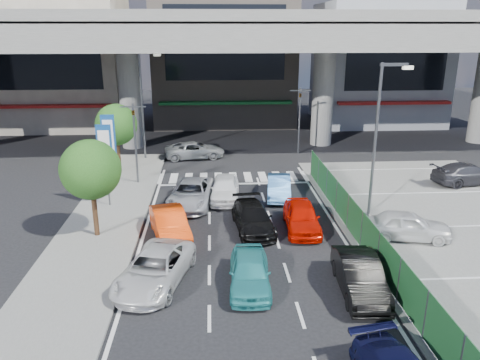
{
  "coord_description": "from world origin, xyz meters",
  "views": [
    {
      "loc": [
        -1.39,
        -16.99,
        9.64
      ],
      "look_at": [
        0.08,
        6.91,
        1.8
      ],
      "focal_mm": 35.0,
      "sensor_mm": 36.0,
      "label": 1
    }
  ],
  "objects": [
    {
      "name": "crossing_wagon_silver",
      "position": [
        -2.73,
        18.07,
        0.64
      ],
      "size": [
        4.82,
        2.71,
        1.27
      ],
      "primitive_type": "imported",
      "rotation": [
        0.0,
        0.0,
        1.71
      ],
      "color": "gray",
      "rests_on": "ground"
    },
    {
      "name": "building_east",
      "position": [
        16.0,
        31.97,
        5.99
      ],
      "size": [
        12.0,
        10.9,
        12.0
      ],
      "color": "gray",
      "rests_on": "ground"
    },
    {
      "name": "parked_sedan_dgrey",
      "position": [
        14.91,
        10.58,
        0.73
      ],
      "size": [
        4.9,
        2.65,
        1.35
      ],
      "primitive_type": "imported",
      "rotation": [
        0.0,
        0.0,
        1.74
      ],
      "color": "#2E2D33",
      "rests_on": "parking_lot"
    },
    {
      "name": "kei_truck_front_right",
      "position": [
        2.53,
        9.03,
        0.63
      ],
      "size": [
        1.8,
        3.95,
        1.26
      ],
      "primitive_type": "imported",
      "rotation": [
        0.0,
        0.0,
        -0.13
      ],
      "color": "#4D8DD4",
      "rests_on": "ground"
    },
    {
      "name": "tree_near",
      "position": [
        -7.0,
        4.0,
        3.39
      ],
      "size": [
        2.8,
        2.8,
        4.8
      ],
      "color": "#382314",
      "rests_on": "ground"
    },
    {
      "name": "traffic_cone",
      "position": [
        7.47,
        3.3,
        0.39
      ],
      "size": [
        0.36,
        0.36,
        0.66
      ],
      "primitive_type": "cone",
      "rotation": [
        0.0,
        0.0,
        -0.07
      ],
      "color": "#D54E0B",
      "rests_on": "parking_lot"
    },
    {
      "name": "taxi_orange_right",
      "position": [
        2.99,
        4.24,
        0.69
      ],
      "size": [
        1.86,
        4.14,
        1.38
      ],
      "primitive_type": "imported",
      "rotation": [
        0.0,
        0.0,
        -0.06
      ],
      "color": "red",
      "rests_on": "ground"
    },
    {
      "name": "sidewalk_left",
      "position": [
        -7.0,
        4.0,
        0.06
      ],
      "size": [
        4.0,
        30.0,
        0.12
      ],
      "primitive_type": "cube",
      "color": "slate",
      "rests_on": "ground"
    },
    {
      "name": "traffic_light_right",
      "position": [
        5.5,
        19.0,
        3.94
      ],
      "size": [
        1.6,
        1.24,
        5.2
      ],
      "color": "#595B60",
      "rests_on": "ground"
    },
    {
      "name": "traffic_light_left",
      "position": [
        -6.2,
        12.0,
        3.94
      ],
      "size": [
        1.6,
        1.24,
        5.2
      ],
      "color": "#595B60",
      "rests_on": "ground"
    },
    {
      "name": "sedan_white_mid_left",
      "position": [
        -3.71,
        -0.54,
        0.65
      ],
      "size": [
        3.31,
        5.11,
        1.31
      ],
      "primitive_type": "imported",
      "rotation": [
        0.0,
        0.0,
        -0.26
      ],
      "color": "silver",
      "rests_on": "ground"
    },
    {
      "name": "sedan_white_front_mid",
      "position": [
        -0.69,
        8.78,
        0.69
      ],
      "size": [
        1.91,
        4.15,
        1.38
      ],
      "primitive_type": "imported",
      "rotation": [
        0.0,
        0.0,
        -0.07
      ],
      "color": "white",
      "rests_on": "ground"
    },
    {
      "name": "signboard_near",
      "position": [
        -7.2,
        7.99,
        3.06
      ],
      "size": [
        0.8,
        0.14,
        4.7
      ],
      "color": "#595B60",
      "rests_on": "ground"
    },
    {
      "name": "street_lamp_left",
      "position": [
        -6.33,
        18.0,
        4.77
      ],
      "size": [
        1.65,
        0.22,
        8.0
      ],
      "color": "#595B60",
      "rests_on": "ground"
    },
    {
      "name": "parking_lot",
      "position": [
        11.0,
        2.0,
        0.03
      ],
      "size": [
        12.0,
        28.0,
        0.06
      ],
      "primitive_type": "cube",
      "color": "slate",
      "rests_on": "ground"
    },
    {
      "name": "taxi_teal_mid",
      "position": [
        -0.03,
        -1.0,
        0.66
      ],
      "size": [
        1.76,
        3.96,
        1.32
      ],
      "primitive_type": "imported",
      "rotation": [
        0.0,
        0.0,
        -0.05
      ],
      "color": "teal",
      "rests_on": "ground"
    },
    {
      "name": "fence_run",
      "position": [
        5.3,
        1.0,
        0.9
      ],
      "size": [
        0.16,
        22.0,
        1.8
      ],
      "primitive_type": null,
      "color": "#1B4F26",
      "rests_on": "ground"
    },
    {
      "name": "street_lamp_right",
      "position": [
        7.17,
        6.0,
        4.77
      ],
      "size": [
        1.65,
        0.22,
        8.0
      ],
      "color": "#595B60",
      "rests_on": "ground"
    },
    {
      "name": "wagon_silver_front_left",
      "position": [
        -2.63,
        8.03,
        0.68
      ],
      "size": [
        2.83,
        5.14,
        1.36
      ],
      "primitive_type": "imported",
      "rotation": [
        0.0,
        0.0,
        -0.12
      ],
      "color": "#AEB0B6",
      "rests_on": "ground"
    },
    {
      "name": "building_west",
      "position": [
        -16.0,
        31.97,
        6.49
      ],
      "size": [
        12.0,
        10.9,
        13.0
      ],
      "color": "gray",
      "rests_on": "ground"
    },
    {
      "name": "parked_sedan_white",
      "position": [
        7.76,
        2.8,
        0.74
      ],
      "size": [
        4.22,
        2.4,
        1.35
      ],
      "primitive_type": "imported",
      "rotation": [
        0.0,
        0.0,
        1.36
      ],
      "color": "silver",
      "rests_on": "parking_lot"
    },
    {
      "name": "sedan_black_mid",
      "position": [
        0.57,
        4.39,
        0.62
      ],
      "size": [
        2.15,
        4.45,
        1.25
      ],
      "primitive_type": "imported",
      "rotation": [
        0.0,
        0.0,
        0.1
      ],
      "color": "black",
      "rests_on": "ground"
    },
    {
      "name": "signboard_far",
      "position": [
        -7.6,
        10.99,
        3.06
      ],
      "size": [
        0.8,
        0.14,
        4.7
      ],
      "color": "#595B60",
      "rests_on": "ground"
    },
    {
      "name": "hatch_black_mid_right",
      "position": [
        4.09,
        -1.66,
        0.69
      ],
      "size": [
        1.71,
        4.27,
        1.38
      ],
      "primitive_type": "imported",
      "rotation": [
        0.0,
        0.0,
        -0.06
      ],
      "color": "black",
      "rests_on": "ground"
    },
    {
      "name": "tree_far",
      "position": [
        -7.8,
        14.5,
        3.39
      ],
      "size": [
        2.8,
        2.8,
        4.8
      ],
      "color": "#382314",
      "rests_on": "ground"
    },
    {
      "name": "expressway",
      "position": [
        0.0,
        22.0,
        8.76
      ],
      "size": [
        64.0,
        14.0,
        10.75
      ],
      "color": "slate",
      "rests_on": "ground"
    },
    {
      "name": "building_center",
      "position": [
        0.0,
        32.97,
        7.49
      ],
      "size": [
        14.0,
        10.9,
        15.0
      ],
      "color": "gray",
      "rests_on": "ground"
    },
    {
      "name": "ground",
      "position": [
        0.0,
        0.0,
        0.0
      ],
      "size": [
        120.0,
        120.0,
        0.0
      ],
      "primitive_type": "plane",
      "color": "black",
      "rests_on": "ground"
    },
    {
      "name": "taxi_orange_left",
      "position": [
        -3.48,
        3.72,
        0.69
      ],
      "size": [
        2.46,
        4.42,
        1.38
      ],
      "primitive_type": "imported",
      "rotation": [
        0.0,
        0.0,
        0.25
      ],
      "color": "red",
      "rests_on": "ground"
    }
  ]
}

